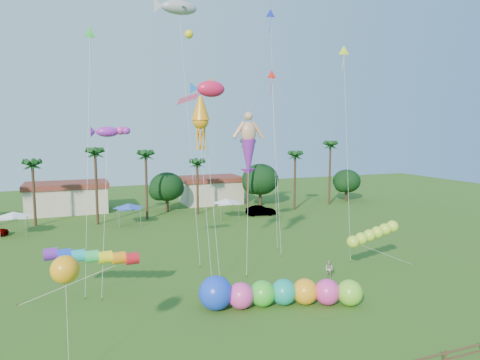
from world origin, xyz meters
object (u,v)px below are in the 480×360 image
object	(u,v)px
caterpillar_inflatable	(275,293)
blue_ball	(215,291)
car_b	(261,211)
spectator_b	(329,269)

from	to	relation	value
caterpillar_inflatable	blue_ball	size ratio (longest dim) A/B	6.58
car_b	blue_ball	bearing A→B (deg)	159.64
car_b	spectator_b	bearing A→B (deg)	177.95
caterpillar_inflatable	spectator_b	bearing A→B (deg)	44.04
caterpillar_inflatable	blue_ball	xyz separation A→B (m)	(-3.94, 2.32, -0.13)
caterpillar_inflatable	blue_ball	distance (m)	4.57
car_b	spectator_b	world-z (taller)	spectator_b
car_b	blue_ball	distance (m)	33.81
car_b	spectator_b	xyz separation A→B (m)	(-5.74, -27.79, 0.05)
car_b	blue_ball	size ratio (longest dim) A/B	2.46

